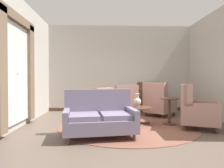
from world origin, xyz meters
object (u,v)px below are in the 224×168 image
object	(u,v)px
coffee_table	(136,111)
armchair_far_left	(195,110)
porcelain_vase	(137,101)
armchair_near_sideboard	(97,106)
armchair_foreground_right	(158,102)
side_table	(169,109)
settee	(99,118)
sideboard	(150,98)
armchair_near_window	(124,102)

from	to	relation	value
coffee_table	armchair_far_left	bearing A→B (deg)	-20.85
porcelain_vase	armchair_far_left	xyz separation A→B (m)	(1.32, -0.57, -0.16)
coffee_table	armchair_near_sideboard	size ratio (longest dim) A/B	0.72
porcelain_vase	armchair_foreground_right	world-z (taller)	armchair_foreground_right
side_table	armchair_foreground_right	bearing A→B (deg)	88.01
settee	armchair_far_left	size ratio (longest dim) A/B	1.43
armchair_near_sideboard	armchair_foreground_right	distance (m)	2.02
armchair_far_left	armchair_foreground_right	world-z (taller)	armchair_foreground_right
side_table	settee	bearing A→B (deg)	-149.65
sideboard	armchair_foreground_right	bearing A→B (deg)	-87.90
coffee_table	porcelain_vase	xyz separation A→B (m)	(0.04, 0.05, 0.24)
armchair_foreground_right	side_table	bearing A→B (deg)	134.31
armchair_foreground_right	settee	bearing A→B (deg)	97.29
porcelain_vase	settee	xyz separation A→B (m)	(-0.99, -1.16, -0.22)
armchair_near_sideboard	porcelain_vase	bearing A→B (deg)	96.16
armchair_far_left	side_table	size ratio (longest dim) A/B	1.52
armchair_near_sideboard	sideboard	size ratio (longest dim) A/B	1.00
armchair_far_left	porcelain_vase	bearing A→B (deg)	89.47
settee	armchair_far_left	world-z (taller)	armchair_far_left
porcelain_vase	armchair_near_window	xyz separation A→B (m)	(-0.22, 1.35, -0.18)
armchair_foreground_right	armchair_near_window	bearing A→B (deg)	35.57
porcelain_vase	armchair_near_sideboard	size ratio (longest dim) A/B	0.32
settee	coffee_table	bearing A→B (deg)	41.71
porcelain_vase	sideboard	world-z (taller)	sideboard
armchair_foreground_right	sideboard	xyz separation A→B (m)	(-0.04, 1.06, 0.04)
settee	armchair_near_window	bearing A→B (deg)	65.03
armchair_near_sideboard	armchair_foreground_right	xyz separation A→B (m)	(1.97, 0.41, 0.04)
armchair_near_sideboard	sideboard	xyz separation A→B (m)	(1.93, 1.47, 0.08)
porcelain_vase	sideboard	xyz separation A→B (m)	(0.84, 2.20, -0.12)
sideboard	armchair_far_left	bearing A→B (deg)	-79.97
armchair_near_sideboard	armchair_near_window	xyz separation A→B (m)	(0.88, 0.62, 0.02)
porcelain_vase	settee	world-z (taller)	settee
coffee_table	armchair_near_window	distance (m)	1.41
settee	armchair_near_sideboard	bearing A→B (deg)	85.38
coffee_table	sideboard	distance (m)	2.41
sideboard	porcelain_vase	bearing A→B (deg)	-110.81
settee	porcelain_vase	bearing A→B (deg)	41.65
armchair_near_window	armchair_far_left	bearing A→B (deg)	114.24
porcelain_vase	side_table	world-z (taller)	porcelain_vase
settee	side_table	distance (m)	2.11
armchair_far_left	armchair_foreground_right	bearing A→B (deg)	37.39
coffee_table	armchair_far_left	world-z (taller)	armchair_far_left
coffee_table	settee	xyz separation A→B (m)	(-0.95, -1.12, 0.02)
coffee_table	armchair_near_sideboard	world-z (taller)	armchair_near_sideboard
settee	sideboard	xyz separation A→B (m)	(1.83, 3.36, 0.10)
armchair_far_left	armchair_foreground_right	xyz separation A→B (m)	(-0.45, 1.71, 0.00)
armchair_near_window	sideboard	world-z (taller)	sideboard
armchair_near_sideboard	armchair_foreground_right	bearing A→B (deg)	141.53
coffee_table	side_table	distance (m)	0.88
armchair_foreground_right	side_table	size ratio (longest dim) A/B	1.65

